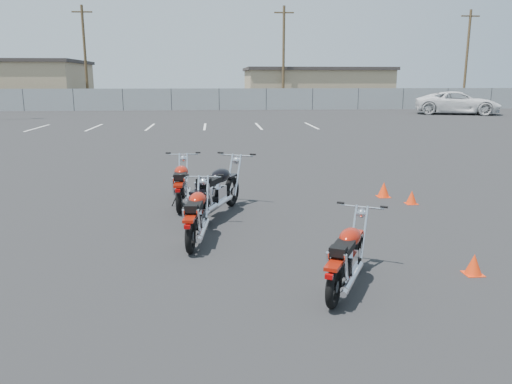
{
  "coord_description": "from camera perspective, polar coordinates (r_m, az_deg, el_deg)",
  "views": [
    {
      "loc": [
        -0.52,
        -7.9,
        2.59
      ],
      "look_at": [
        0.2,
        0.6,
        0.65
      ],
      "focal_mm": 35.0,
      "sensor_mm": 36.0,
      "label": 1
    }
  ],
  "objects": [
    {
      "name": "training_cone_far",
      "position": [
        7.42,
        23.64,
        -7.57
      ],
      "size": [
        0.24,
        0.24,
        0.29
      ],
      "color": "#F7360D",
      "rests_on": "ground"
    },
    {
      "name": "motorcycle_front_red",
      "position": [
        10.5,
        -8.51,
        0.89
      ],
      "size": [
        0.78,
        2.01,
        0.98
      ],
      "color": "black",
      "rests_on": "ground"
    },
    {
      "name": "motorcycle_second_black",
      "position": [
        9.62,
        -4.47,
        0.17
      ],
      "size": [
        1.32,
        2.15,
        1.08
      ],
      "color": "black",
      "rests_on": "ground"
    },
    {
      "name": "utility_pole_b",
      "position": [
        49.3,
        -18.95,
        14.58
      ],
      "size": [
        1.8,
        0.24,
        9.0
      ],
      "color": "#473621",
      "rests_on": "ground"
    },
    {
      "name": "training_cone_near",
      "position": [
        11.53,
        14.39,
        0.27
      ],
      "size": [
        0.28,
        0.28,
        0.34
      ],
      "color": "#F7360D",
      "rests_on": "ground"
    },
    {
      "name": "motorcycle_third_red",
      "position": [
        8.18,
        -6.77,
        -2.63
      ],
      "size": [
        0.74,
        1.9,
        0.93
      ],
      "color": "black",
      "rests_on": "ground"
    },
    {
      "name": "chainlink_fence",
      "position": [
        42.94,
        -4.23,
        10.52
      ],
      "size": [
        80.06,
        0.06,
        1.8
      ],
      "color": "gray",
      "rests_on": "ground"
    },
    {
      "name": "ground",
      "position": [
        8.33,
        -1.02,
        -5.3
      ],
      "size": [
        120.0,
        120.0,
        0.0
      ],
      "primitive_type": "plane",
      "color": "black",
      "rests_on": "ground"
    },
    {
      "name": "tan_building_east",
      "position": [
        52.96,
        6.74,
        11.94
      ],
      "size": [
        14.4,
        9.4,
        3.7
      ],
      "color": "tan",
      "rests_on": "ground"
    },
    {
      "name": "parking_line_stripes",
      "position": [
        28.09,
        -8.95,
        7.37
      ],
      "size": [
        15.12,
        4.0,
        0.01
      ],
      "color": "silver",
      "rests_on": "ground"
    },
    {
      "name": "training_cone_extra",
      "position": [
        11.06,
        17.36,
        -0.57
      ],
      "size": [
        0.24,
        0.24,
        0.29
      ],
      "color": "#F7360D",
      "rests_on": "ground"
    },
    {
      "name": "utility_pole_d",
      "position": [
        53.86,
        22.96,
        14.07
      ],
      "size": [
        1.8,
        0.24,
        9.0
      ],
      "color": "#473621",
      "rests_on": "ground"
    },
    {
      "name": "white_van",
      "position": [
        40.63,
        22.12,
        10.11
      ],
      "size": [
        4.97,
        7.51,
        2.65
      ],
      "primitive_type": "imported",
      "rotation": [
        0.0,
        0.0,
        1.23
      ],
      "color": "white",
      "rests_on": "ground"
    },
    {
      "name": "motorcycle_rear_red",
      "position": [
        6.41,
        10.37,
        -7.34
      ],
      "size": [
        1.18,
        1.76,
        0.9
      ],
      "color": "black",
      "rests_on": "ground"
    },
    {
      "name": "utility_pole_c",
      "position": [
        47.4,
        3.17,
        15.33
      ],
      "size": [
        1.8,
        0.24,
        9.0
      ],
      "color": "#473621",
      "rests_on": "ground"
    }
  ]
}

